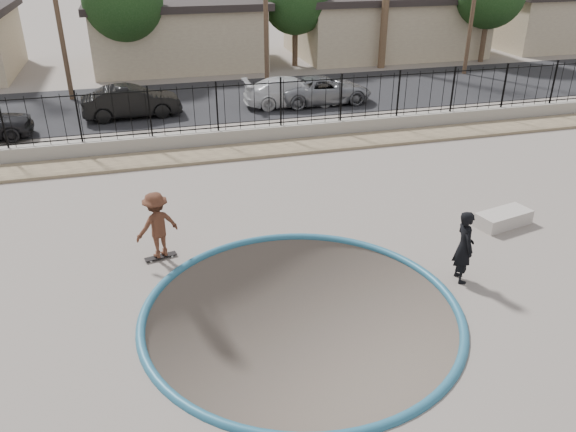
% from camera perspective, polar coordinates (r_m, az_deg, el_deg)
% --- Properties ---
extents(ground, '(120.00, 120.00, 2.20)m').
position_cam_1_polar(ground, '(24.24, -7.49, 5.98)').
color(ground, slate).
rests_on(ground, ground).
extents(bowl_pit, '(6.84, 6.84, 1.80)m').
position_cam_1_polar(bowl_pit, '(12.38, 1.38, -9.76)').
color(bowl_pit, '#494138').
rests_on(bowl_pit, ground).
extents(coping_ring, '(7.04, 7.04, 0.20)m').
position_cam_1_polar(coping_ring, '(12.38, 1.38, -9.76)').
color(coping_ring, '#27627E').
rests_on(coping_ring, ground).
extents(rock_strip, '(42.00, 1.60, 0.11)m').
position_cam_1_polar(rock_strip, '(21.24, -6.54, 6.35)').
color(rock_strip, tan).
rests_on(rock_strip, ground).
extents(retaining_wall, '(42.00, 0.45, 0.60)m').
position_cam_1_polar(retaining_wall, '(22.19, -7.04, 7.88)').
color(retaining_wall, gray).
rests_on(retaining_wall, ground).
extents(fence, '(40.00, 0.04, 1.80)m').
position_cam_1_polar(fence, '(21.83, -7.22, 10.87)').
color(fence, black).
rests_on(fence, retaining_wall).
extents(street, '(90.00, 8.00, 0.04)m').
position_cam_1_polar(street, '(28.64, -9.15, 11.44)').
color(street, black).
rests_on(street, ground).
extents(house_center, '(10.60, 8.60, 3.90)m').
position_cam_1_polar(house_center, '(37.54, -11.27, 17.89)').
color(house_center, tan).
rests_on(house_center, ground).
extents(house_east, '(12.60, 8.60, 3.90)m').
position_cam_1_polar(house_east, '(41.07, 9.65, 18.72)').
color(house_east, tan).
rests_on(house_east, ground).
extents(house_east_far, '(11.60, 8.60, 3.90)m').
position_cam_1_polar(house_east_far, '(48.54, 25.67, 17.80)').
color(house_east_far, tan).
rests_on(house_east_far, ground).
extents(street_tree_left, '(4.32, 4.32, 6.36)m').
position_cam_1_polar(street_tree_left, '(33.68, -16.44, 20.22)').
color(street_tree_left, '#473323').
rests_on(street_tree_left, ground).
extents(street_tree_mid, '(3.96, 3.96, 5.83)m').
position_cam_1_polar(street_tree_mid, '(36.10, 0.74, 21.01)').
color(street_tree_mid, '#473323').
rests_on(street_tree_mid, ground).
extents(skater, '(1.27, 1.03, 1.72)m').
position_cam_1_polar(skater, '(14.23, -13.12, -1.25)').
color(skater, brown).
rests_on(skater, ground).
extents(skateboard, '(0.83, 0.37, 0.07)m').
position_cam_1_polar(skateboard, '(14.61, -12.80, -4.03)').
color(skateboard, black).
rests_on(skateboard, ground).
extents(videographer, '(0.53, 0.71, 1.79)m').
position_cam_1_polar(videographer, '(13.62, 17.46, -2.99)').
color(videographer, black).
rests_on(videographer, ground).
extents(concrete_ledge, '(1.71, 1.03, 0.40)m').
position_cam_1_polar(concrete_ledge, '(16.94, 21.04, -0.23)').
color(concrete_ledge, '#B2A99E').
rests_on(concrete_ledge, ground).
extents(car_b, '(4.35, 1.76, 1.41)m').
position_cam_1_polar(car_b, '(26.38, -15.61, 11.13)').
color(car_b, black).
rests_on(car_b, street).
extents(car_c, '(4.63, 2.02, 1.32)m').
position_cam_1_polar(car_c, '(27.34, 0.35, 12.52)').
color(car_c, silver).
rests_on(car_c, street).
extents(car_d, '(4.61, 2.16, 1.28)m').
position_cam_1_polar(car_d, '(27.82, 3.68, 12.67)').
color(car_d, gray).
rests_on(car_d, street).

